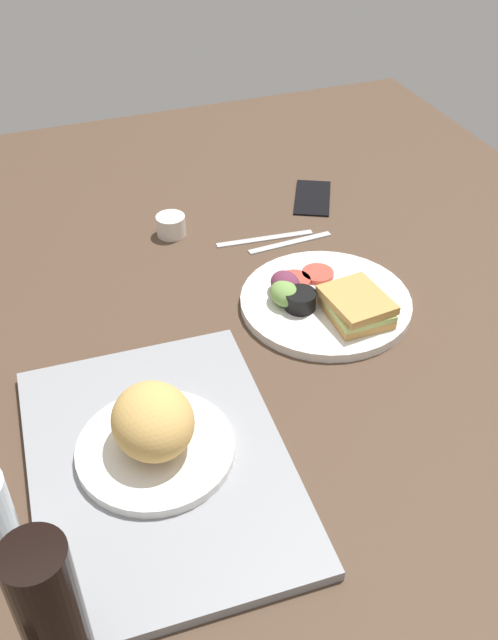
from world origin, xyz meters
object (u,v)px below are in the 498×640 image
Objects in this scene: plate_with_salad at (325,301)px; cell_phone at (313,197)px; espresso_cup at (171,225)px; knife at (265,238)px; fork at (290,242)px; serving_tray at (159,464)px; bread_plate_near at (154,431)px; soda_bottle at (51,614)px.

plate_with_salad is 2.00× the size of cell_phone.
knife is (-7.96, -16.33, -1.75)cm from espresso_cup.
espresso_cup is at bearing 122.55° from cell_phone.
espresso_cup reaches higher than fork.
espresso_cup is at bearing -20.71° from knife.
plate_with_salad is 5.15× the size of espresso_cup.
bread_plate_near is at bearing -3.50° from serving_tray.
plate_with_salad is 1.52× the size of knife.
espresso_cup is 0.33× the size of fork.
bread_plate_near is at bearing 162.51° from espresso_cup.
cell_phone is (34.85, -13.49, -1.29)cm from plate_with_salad.
serving_tray is at bearing 166.93° from cell_phone.
bread_plate_near reaches higher than serving_tray.
espresso_cup is 0.39× the size of cell_phone.
fork is 5.00cm from knife.
fork is at bearing -40.29° from serving_tray.
espresso_cup is at bearing -17.12° from serving_tray.
bread_plate_near reaches higher than fork.
fork is (65.65, -52.76, -9.80)cm from soda_bottle.
plate_with_salad reaches higher than knife.
fork is (20.66, -2.41, -1.44)cm from plate_with_salad.
espresso_cup is (53.34, -16.81, -3.41)cm from bread_plate_near.
soda_bottle is 102.68cm from cell_phone.
soda_bottle is at bearing 157.06° from espresso_cup.
soda_bottle is 1.40× the size of cell_phone.
espresso_cup is 0.29× the size of knife.
serving_tray is at bearing -35.54° from soda_bottle.
serving_tray reaches higher than knife.
cell_phone is at bearing -138.17° from knife.
cell_phone is (14.19, -11.08, 0.15)cm from fork.
cell_phone reaches higher than knife.
espresso_cup is at bearing -22.94° from soda_bottle.
bread_plate_near is 1.09× the size of knife.
cell_phone is at bearing -84.12° from espresso_cup.
knife is (3.00, 4.00, 0.00)cm from fork.
espresso_cup is (54.87, -16.90, 1.20)cm from serving_tray.
knife is at bearing -115.97° from espresso_cup.
cell_phone is (56.58, -48.22, -5.01)cm from bread_plate_near.
plate_with_salad reaches higher than fork.
soda_bottle reaches higher than serving_tray.
serving_tray is 75.57cm from cell_phone.
bread_plate_near is (1.53, -0.09, 4.61)cm from serving_tray.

